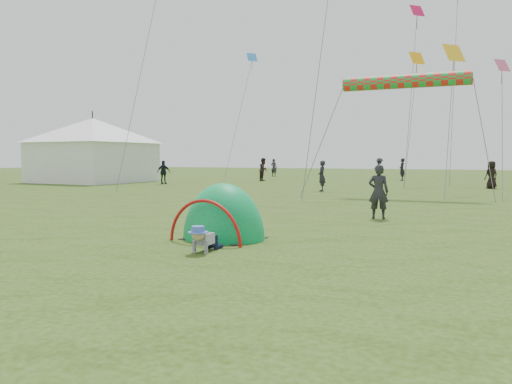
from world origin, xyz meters
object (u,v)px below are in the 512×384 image
at_px(standing_adult, 378,192).
at_px(crawling_toddler, 203,238).
at_px(popup_tent, 224,239).
at_px(event_marquee, 93,148).

bearing_deg(standing_adult, crawling_toddler, 66.40).
relative_size(popup_tent, event_marquee, 0.34).
height_order(popup_tent, standing_adult, standing_adult).
bearing_deg(standing_adult, popup_tent, 57.94).
xyz_separation_m(standing_adult, event_marquee, (-23.17, 13.84, 1.71)).
xyz_separation_m(popup_tent, standing_adult, (2.51, 5.08, 0.80)).
distance_m(crawling_toddler, standing_adult, 6.99).
xyz_separation_m(popup_tent, event_marquee, (-20.66, 18.92, 2.51)).
bearing_deg(crawling_toddler, popup_tent, 103.48).
height_order(crawling_toddler, popup_tent, popup_tent).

